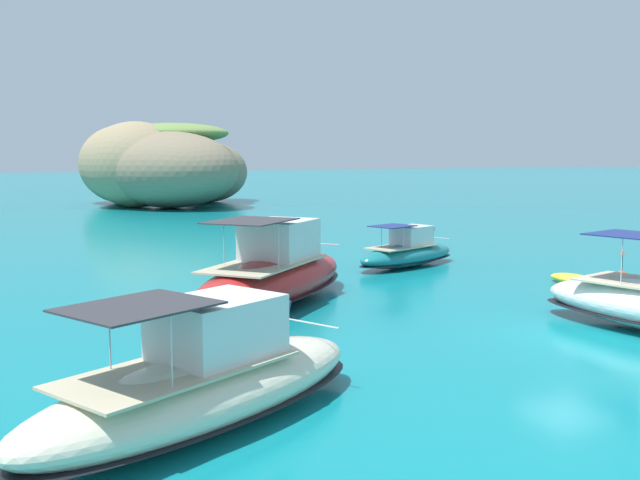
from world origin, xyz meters
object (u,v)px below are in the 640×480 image
(channel_buoy, at_px, (621,276))
(motorboat_teal, at_px, (408,253))
(motorboat_cream, at_px, (204,384))
(islet_large, at_px, (159,165))
(dinghy_tender, at_px, (576,279))
(motorboat_red, at_px, (274,276))

(channel_buoy, bearing_deg, motorboat_teal, 127.29)
(motorboat_cream, bearing_deg, channel_buoy, 23.00)
(islet_large, xyz_separation_m, dinghy_tender, (6.62, -53.88, -4.02))
(dinghy_tender, distance_m, channel_buoy, 2.05)
(motorboat_cream, distance_m, channel_buoy, 22.46)
(islet_large, xyz_separation_m, motorboat_teal, (2.63, -46.64, -3.57))
(motorboat_red, height_order, channel_buoy, motorboat_red)
(dinghy_tender, bearing_deg, motorboat_cream, -153.41)
(motorboat_cream, xyz_separation_m, channel_buoy, (20.67, 8.78, -0.55))
(motorboat_cream, distance_m, dinghy_tender, 20.93)
(motorboat_cream, height_order, motorboat_teal, motorboat_cream)
(motorboat_red, distance_m, motorboat_teal, 10.67)
(dinghy_tender, bearing_deg, motorboat_teal, 118.90)
(islet_large, height_order, channel_buoy, islet_large)
(motorboat_cream, bearing_deg, dinghy_tender, 26.59)
(motorboat_cream, xyz_separation_m, dinghy_tender, (18.71, 9.36, -0.66))
(islet_large, relative_size, motorboat_red, 2.60)
(motorboat_red, xyz_separation_m, motorboat_teal, (9.08, 5.60, -0.36))
(islet_large, bearing_deg, motorboat_cream, -100.82)
(islet_large, relative_size, channel_buoy, 17.14)
(islet_large, distance_m, channel_buoy, 55.28)
(motorboat_cream, bearing_deg, islet_large, 79.18)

